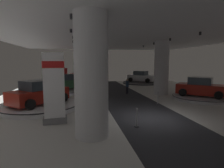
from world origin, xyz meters
TOP-DOWN VIEW (x-y plane):
  - ground at (0.00, 0.00)m, footprint 24.00×44.00m
  - ceiling_with_spotlights at (-0.00, -0.00)m, footprint 24.00×44.00m
  - column_left at (-3.68, -2.23)m, footprint 1.51×1.51m
  - column_right at (4.25, 7.86)m, footprint 1.49×1.49m
  - brand_sign_pylon at (-5.56, -0.01)m, footprint 1.32×0.76m
  - display_platform_deep_left at (-5.90, 18.16)m, footprint 5.74×5.74m
  - pickup_truck_deep_left at (-6.13, 17.93)m, footprint 5.20×5.26m
  - display_platform_mid_left at (-7.07, 3.60)m, footprint 5.69×5.69m
  - display_car_mid_left at (-7.09, 3.58)m, footprint 4.15×4.33m
  - display_platform_far_left at (-6.06, 10.68)m, footprint 5.13×5.13m
  - display_car_far_left at (-6.03, 10.69)m, footprint 4.57×3.49m
  - display_platform_deep_right at (5.55, 17.85)m, footprint 5.97×5.97m
  - display_car_deep_right at (5.53, 17.87)m, footprint 4.28×4.20m
  - display_platform_mid_right at (6.73, 4.66)m, footprint 5.05×5.05m
  - display_car_mid_right at (6.71, 4.68)m, footprint 4.29×4.19m
  - visitor_walking_near at (0.81, 8.67)m, footprint 0.32×0.32m
  - stanchion_a at (-1.30, -1.41)m, footprint 0.28×0.28m
  - stanchion_b at (-3.89, -0.43)m, footprint 0.28×0.28m
  - stanchion_c at (1.96, 3.39)m, footprint 0.28×0.28m

SIDE VIEW (x-z plane):
  - ground at x=0.00m, z-range -0.05..0.00m
  - display_platform_deep_left at x=-5.90m, z-range 0.02..0.24m
  - display_platform_deep_right at x=5.55m, z-range 0.02..0.27m
  - display_platform_mid_right at x=6.73m, z-range 0.02..0.32m
  - display_platform_far_left at x=-6.06m, z-range 0.02..0.36m
  - display_platform_mid_left at x=-7.07m, z-range 0.02..0.37m
  - stanchion_a at x=-1.30m, z-range -0.13..0.88m
  - stanchion_b at x=-3.89m, z-range -0.13..0.88m
  - stanchion_c at x=1.96m, z-range -0.13..0.88m
  - visitor_walking_near at x=0.81m, z-range 0.11..1.70m
  - display_car_deep_right at x=5.53m, z-range 0.17..1.88m
  - display_car_mid_right at x=6.71m, z-range 0.21..1.92m
  - display_car_far_left at x=-6.03m, z-range 0.25..1.96m
  - display_car_mid_left at x=-7.09m, z-range 0.26..1.97m
  - pickup_truck_deep_left at x=-6.13m, z-range 0.01..2.31m
  - brand_sign_pylon at x=-5.56m, z-range 0.07..3.93m
  - column_left at x=-3.68m, z-range 0.00..5.50m
  - column_right at x=4.25m, z-range 0.00..5.50m
  - ceiling_with_spotlights at x=0.00m, z-range 5.35..5.74m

